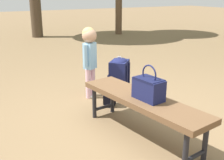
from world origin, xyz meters
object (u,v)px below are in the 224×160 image
Objects in this scene: handbag at (149,88)px; park_bench at (142,102)px; backpack_small at (110,95)px; backpack_large at (119,74)px; child_standing at (90,51)px.

park_bench is at bearing 13.54° from handbag.
backpack_small is at bearing -6.56° from park_bench.
child_standing is at bearing 87.74° from backpack_large.
park_bench is 1.39m from child_standing.
backpack_large is (1.41, -0.48, -0.29)m from handbag.
child_standing reaches higher than handbag.
child_standing is 0.63m from backpack_large.
park_bench reaches higher than backpack_small.
handbag reaches higher than backpack_small.
park_bench is 0.95m from backpack_small.
backpack_large is at bearing -18.79° from handbag.
backpack_large is at bearing -43.03° from backpack_small.
handbag is 1.52m from backpack_large.
handbag is 0.36× the size of child_standing.
backpack_large reaches higher than park_bench.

